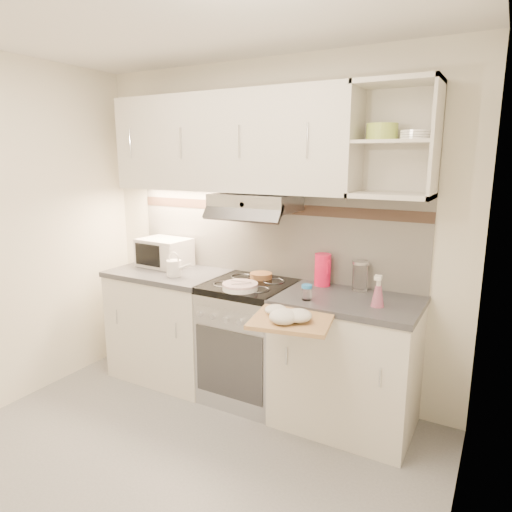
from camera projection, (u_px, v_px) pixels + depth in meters
The scene contains 17 objects.
ground at pixel (153, 482), 2.58m from camera, with size 3.00×3.00×0.00m, color gray.
room_shell at pixel (184, 189), 2.54m from camera, with size 3.04×2.84×2.52m.
base_cabinet_left at pixel (171, 326), 3.78m from camera, with size 0.90×0.60×0.86m, color silver.
worktop_left at pixel (169, 273), 3.69m from camera, with size 0.92×0.62×0.04m, color #47474C.
base_cabinet_right at pixel (346, 365), 3.07m from camera, with size 0.90×0.60×0.86m, color silver.
worktop_right at pixel (349, 301), 2.97m from camera, with size 0.92×0.62×0.04m, color #47474C.
electric_range at pixel (250, 341), 3.42m from camera, with size 0.60×0.60×0.90m.
microwave at pixel (164, 252), 3.82m from camera, with size 0.42×0.33×0.23m.
watering_can at pixel (175, 267), 3.50m from camera, with size 0.22×0.11×0.19m.
plate_stack at pixel (240, 286), 3.15m from camera, with size 0.25×0.25×0.05m.
bread_loaf at pixel (261, 276), 3.44m from camera, with size 0.17×0.17×0.04m, color #B46F4A.
pink_pitcher at pixel (323, 270), 3.24m from camera, with size 0.12×0.12×0.23m.
glass_jar at pixel (360, 276), 3.11m from camera, with size 0.11×0.11×0.21m.
spice_jar at pixel (307, 292), 2.92m from camera, with size 0.07×0.07×0.10m.
spray_bottle at pixel (378, 293), 2.78m from camera, with size 0.08×0.08×0.21m.
cutting_board at pixel (292, 320), 2.65m from camera, with size 0.45×0.41×0.02m, color #A1844A.
dish_towel at pixel (285, 314), 2.60m from camera, with size 0.29×0.25×0.08m, color white, non-canonical shape.
Camera 1 is at (1.60, -1.68, 1.80)m, focal length 32.00 mm.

